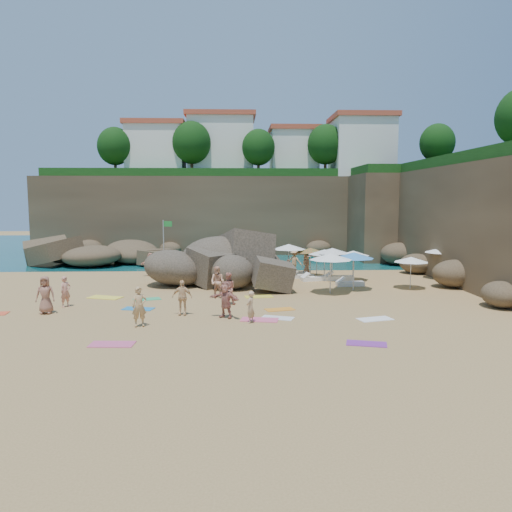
{
  "coord_description": "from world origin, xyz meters",
  "views": [
    {
      "loc": [
        0.79,
        -29.55,
        5.77
      ],
      "look_at": [
        2.0,
        3.0,
        2.0
      ],
      "focal_mm": 35.0,
      "sensor_mm": 36.0,
      "label": 1
    }
  ],
  "objects_px": {
    "parasol_1": "(289,247)",
    "person_stand_6": "(250,307)",
    "person_stand_5": "(151,264)",
    "person_stand_3": "(288,270)",
    "person_stand_0": "(65,292)",
    "person_stand_1": "(228,289)",
    "person_stand_2": "(295,261)",
    "rock_outcrop": "(214,286)",
    "parasol_0": "(325,252)",
    "parasol_2": "(332,251)",
    "lounger_0": "(314,279)",
    "person_stand_4": "(306,264)",
    "flag_pole": "(165,237)"
  },
  "relations": [
    {
      "from": "parasol_0",
      "to": "person_stand_4",
      "type": "bearing_deg",
      "value": 109.15
    },
    {
      "from": "parasol_1",
      "to": "person_stand_5",
      "type": "relative_size",
      "value": 1.46
    },
    {
      "from": "parasol_1",
      "to": "parasol_0",
      "type": "bearing_deg",
      "value": -37.97
    },
    {
      "from": "flag_pole",
      "to": "lounger_0",
      "type": "distance_m",
      "value": 13.89
    },
    {
      "from": "parasol_2",
      "to": "person_stand_0",
      "type": "relative_size",
      "value": 1.46
    },
    {
      "from": "parasol_1",
      "to": "person_stand_2",
      "type": "bearing_deg",
      "value": 68.83
    },
    {
      "from": "person_stand_1",
      "to": "person_stand_2",
      "type": "relative_size",
      "value": 0.96
    },
    {
      "from": "parasol_0",
      "to": "person_stand_2",
      "type": "bearing_deg",
      "value": 116.28
    },
    {
      "from": "flag_pole",
      "to": "person_stand_3",
      "type": "distance_m",
      "value": 12.18
    },
    {
      "from": "person_stand_3",
      "to": "person_stand_6",
      "type": "relative_size",
      "value": 0.99
    },
    {
      "from": "lounger_0",
      "to": "person_stand_3",
      "type": "height_order",
      "value": "person_stand_3"
    },
    {
      "from": "person_stand_4",
      "to": "person_stand_5",
      "type": "relative_size",
      "value": 0.87
    },
    {
      "from": "parasol_0",
      "to": "person_stand_6",
      "type": "xyz_separation_m",
      "value": [
        -5.58,
        -12.2,
        -1.24
      ]
    },
    {
      "from": "lounger_0",
      "to": "person_stand_4",
      "type": "height_order",
      "value": "person_stand_4"
    },
    {
      "from": "flag_pole",
      "to": "person_stand_2",
      "type": "distance_m",
      "value": 11.25
    },
    {
      "from": "flag_pole",
      "to": "person_stand_2",
      "type": "bearing_deg",
      "value": -18.92
    },
    {
      "from": "parasol_1",
      "to": "person_stand_0",
      "type": "relative_size",
      "value": 1.53
    },
    {
      "from": "person_stand_5",
      "to": "person_stand_6",
      "type": "bearing_deg",
      "value": -89.53
    },
    {
      "from": "parasol_2",
      "to": "person_stand_5",
      "type": "bearing_deg",
      "value": 168.79
    },
    {
      "from": "parasol_2",
      "to": "person_stand_2",
      "type": "relative_size",
      "value": 1.33
    },
    {
      "from": "rock_outcrop",
      "to": "person_stand_5",
      "type": "height_order",
      "value": "person_stand_5"
    },
    {
      "from": "flag_pole",
      "to": "lounger_0",
      "type": "xyz_separation_m",
      "value": [
        11.44,
        -7.51,
        -2.39
      ]
    },
    {
      "from": "person_stand_0",
      "to": "person_stand_1",
      "type": "height_order",
      "value": "person_stand_1"
    },
    {
      "from": "rock_outcrop",
      "to": "flag_pole",
      "type": "bearing_deg",
      "value": 115.59
    },
    {
      "from": "person_stand_6",
      "to": "rock_outcrop",
      "type": "bearing_deg",
      "value": -142.31
    },
    {
      "from": "parasol_0",
      "to": "parasol_2",
      "type": "xyz_separation_m",
      "value": [
        0.51,
        -0.22,
        0.11
      ]
    },
    {
      "from": "person_stand_5",
      "to": "person_stand_4",
      "type": "bearing_deg",
      "value": -24.21
    },
    {
      "from": "parasol_0",
      "to": "person_stand_1",
      "type": "bearing_deg",
      "value": -129.69
    },
    {
      "from": "person_stand_6",
      "to": "person_stand_5",
      "type": "bearing_deg",
      "value": -128.7
    },
    {
      "from": "parasol_0",
      "to": "person_stand_5",
      "type": "relative_size",
      "value": 1.32
    },
    {
      "from": "person_stand_5",
      "to": "person_stand_6",
      "type": "distance_m",
      "value": 16.23
    },
    {
      "from": "person_stand_0",
      "to": "person_stand_2",
      "type": "xyz_separation_m",
      "value": [
        13.63,
        11.88,
        0.09
      ]
    },
    {
      "from": "person_stand_3",
      "to": "person_stand_5",
      "type": "bearing_deg",
      "value": 105.65
    },
    {
      "from": "flag_pole",
      "to": "parasol_0",
      "type": "bearing_deg",
      "value": -30.11
    },
    {
      "from": "person_stand_3",
      "to": "rock_outcrop",
      "type": "bearing_deg",
      "value": 143.21
    },
    {
      "from": "person_stand_0",
      "to": "rock_outcrop",
      "type": "bearing_deg",
      "value": -15.35
    },
    {
      "from": "lounger_0",
      "to": "person_stand_5",
      "type": "xyz_separation_m",
      "value": [
        -11.86,
        2.79,
        0.72
      ]
    },
    {
      "from": "parasol_2",
      "to": "person_stand_1",
      "type": "distance_m",
      "value": 10.74
    },
    {
      "from": "parasol_1",
      "to": "person_stand_6",
      "type": "bearing_deg",
      "value": -102.9
    },
    {
      "from": "flag_pole",
      "to": "person_stand_2",
      "type": "xyz_separation_m",
      "value": [
        10.53,
        -3.61,
        -1.62
      ]
    },
    {
      "from": "flag_pole",
      "to": "person_stand_4",
      "type": "relative_size",
      "value": 2.63
    },
    {
      "from": "rock_outcrop",
      "to": "person_stand_5",
      "type": "distance_m",
      "value": 6.9
    },
    {
      "from": "parasol_1",
      "to": "person_stand_5",
      "type": "height_order",
      "value": "parasol_1"
    },
    {
      "from": "parasol_1",
      "to": "person_stand_6",
      "type": "distance_m",
      "value": 14.49
    },
    {
      "from": "rock_outcrop",
      "to": "person_stand_3",
      "type": "height_order",
      "value": "rock_outcrop"
    },
    {
      "from": "parasol_1",
      "to": "person_stand_4",
      "type": "bearing_deg",
      "value": 28.98
    },
    {
      "from": "rock_outcrop",
      "to": "person_stand_5",
      "type": "relative_size",
      "value": 4.68
    },
    {
      "from": "rock_outcrop",
      "to": "person_stand_0",
      "type": "xyz_separation_m",
      "value": [
        -7.62,
        -6.05,
        0.83
      ]
    },
    {
      "from": "flag_pole",
      "to": "person_stand_4",
      "type": "height_order",
      "value": "flag_pole"
    },
    {
      "from": "parasol_0",
      "to": "person_stand_2",
      "type": "distance_m",
      "value": 4.05
    }
  ]
}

